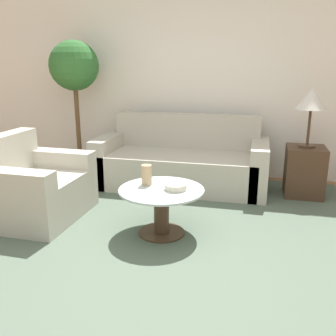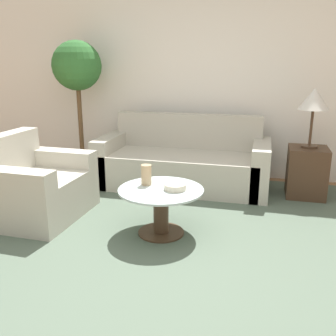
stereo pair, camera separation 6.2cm
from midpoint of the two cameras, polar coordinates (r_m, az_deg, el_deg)
ground_plane at (r=2.89m, az=-2.14°, el=-15.49°), size 14.00×14.00×0.00m
wall_back at (r=5.08m, az=6.57°, el=13.49°), size 10.00×0.06×2.60m
rug at (r=3.45m, az=-0.54°, el=-9.87°), size 3.56×3.72×0.01m
sofa_main at (r=4.70m, az=2.82°, el=0.77°), size 2.08×0.89×0.86m
armchair at (r=3.96m, az=-19.36°, el=-3.02°), size 0.84×1.00×0.83m
coffee_table at (r=3.34m, az=-0.55°, el=-5.65°), size 0.76×0.76×0.43m
side_table at (r=4.57m, az=20.71°, el=-0.60°), size 0.43×0.43×0.58m
table_lamp at (r=4.42m, az=21.74°, el=9.52°), size 0.33×0.33×0.66m
potted_plant at (r=5.15m, az=-13.26°, el=13.15°), size 0.64×0.64×1.78m
vase at (r=3.37m, az=-2.79°, el=-1.06°), size 0.09×0.09×0.19m
bowl at (r=3.26m, az=1.65°, el=-2.88°), size 0.19×0.19×0.05m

